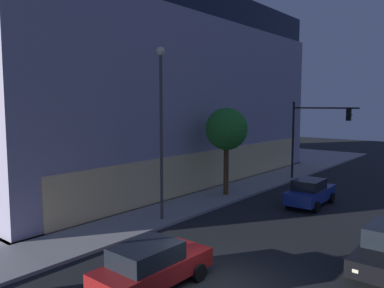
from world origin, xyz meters
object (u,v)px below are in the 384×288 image
street_lamp_sidewalk (161,114)px  car_red (152,265)px  sidewalk_tree (226,130)px  car_blue (310,192)px  traffic_light_far_corner (313,128)px  modern_building (116,92)px

street_lamp_sidewalk → car_red: size_ratio=2.04×
sidewalk_tree → car_red: 14.03m
car_blue → car_red: bearing=-179.8°
car_red → car_blue: size_ratio=0.99×
sidewalk_tree → car_red: bearing=-156.5°
sidewalk_tree → traffic_light_far_corner: bearing=-17.0°
modern_building → street_lamp_sidewalk: size_ratio=3.42×
traffic_light_far_corner → car_blue: (-7.10, -2.79, -3.52)m
traffic_light_far_corner → car_blue: size_ratio=1.42×
traffic_light_far_corner → car_red: bearing=-172.2°
sidewalk_tree → street_lamp_sidewalk: bearing=-175.7°
car_red → street_lamp_sidewalk: bearing=41.1°
street_lamp_sidewalk → modern_building: bearing=58.6°
traffic_light_far_corner → car_red: 21.28m
traffic_light_far_corner → street_lamp_sidewalk: street_lamp_sidewalk is taller
traffic_light_far_corner → street_lamp_sidewalk: 15.38m
modern_building → street_lamp_sidewalk: bearing=-121.4°
traffic_light_far_corner → car_blue: bearing=-158.6°
street_lamp_sidewalk → sidewalk_tree: (6.79, 0.51, -1.16)m
car_blue → sidewalk_tree: bearing=103.6°
sidewalk_tree → car_blue: sidewalk_tree is taller
modern_building → sidewalk_tree: modern_building is taller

